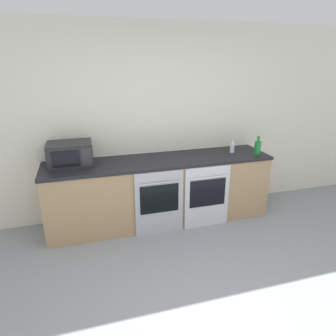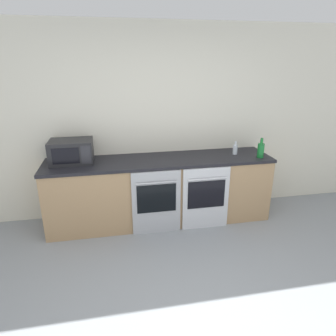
{
  "view_description": "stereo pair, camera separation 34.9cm",
  "coord_description": "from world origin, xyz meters",
  "px_view_note": "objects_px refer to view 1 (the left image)",
  "views": [
    {
      "loc": [
        -0.95,
        -1.66,
        2.11
      ],
      "look_at": [
        0.11,
        1.96,
        0.76
      ],
      "focal_mm": 32.0,
      "sensor_mm": 36.0,
      "label": 1
    },
    {
      "loc": [
        -0.61,
        -1.74,
        2.11
      ],
      "look_at": [
        0.11,
        1.96,
        0.76
      ],
      "focal_mm": 32.0,
      "sensor_mm": 36.0,
      "label": 2
    }
  ],
  "objects_px": {
    "oven_left": "(159,203)",
    "microwave": "(70,154)",
    "bottle_clear": "(232,147)",
    "oven_right": "(207,197)",
    "bottle_green": "(258,148)"
  },
  "relations": [
    {
      "from": "oven_right",
      "to": "bottle_green",
      "type": "height_order",
      "value": "bottle_green"
    },
    {
      "from": "oven_right",
      "to": "bottle_clear",
      "type": "height_order",
      "value": "bottle_clear"
    },
    {
      "from": "oven_right",
      "to": "microwave",
      "type": "distance_m",
      "value": 1.81
    },
    {
      "from": "bottle_clear",
      "to": "oven_right",
      "type": "bearing_deg",
      "value": -144.8
    },
    {
      "from": "oven_right",
      "to": "bottle_green",
      "type": "bearing_deg",
      "value": 11.37
    },
    {
      "from": "oven_left",
      "to": "bottle_green",
      "type": "distance_m",
      "value": 1.55
    },
    {
      "from": "microwave",
      "to": "oven_left",
      "type": "bearing_deg",
      "value": -22.92
    },
    {
      "from": "bottle_clear",
      "to": "oven_left",
      "type": "bearing_deg",
      "value": -162.62
    },
    {
      "from": "oven_left",
      "to": "microwave",
      "type": "height_order",
      "value": "microwave"
    },
    {
      "from": "bottle_green",
      "to": "microwave",
      "type": "bearing_deg",
      "value": 173.73
    },
    {
      "from": "oven_left",
      "to": "microwave",
      "type": "distance_m",
      "value": 1.25
    },
    {
      "from": "oven_left",
      "to": "microwave",
      "type": "bearing_deg",
      "value": 157.08
    },
    {
      "from": "oven_left",
      "to": "oven_right",
      "type": "xyz_separation_m",
      "value": [
        0.65,
        0.0,
        0.0
      ]
    },
    {
      "from": "oven_right",
      "to": "bottle_green",
      "type": "distance_m",
      "value": 0.98
    },
    {
      "from": "microwave",
      "to": "bottle_green",
      "type": "distance_m",
      "value": 2.46
    }
  ]
}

